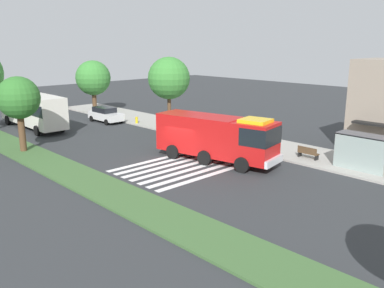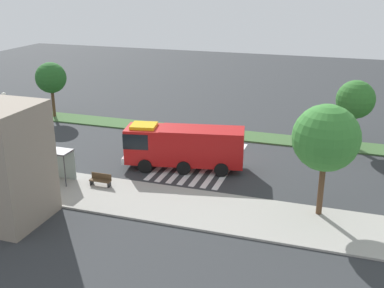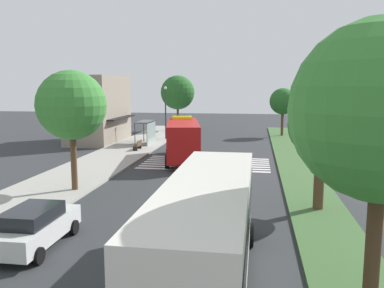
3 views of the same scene
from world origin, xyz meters
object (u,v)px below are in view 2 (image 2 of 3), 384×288
Objects in this scene: street_lamp at (8,124)px; median_tree_west at (356,100)px; fire_truck at (180,145)px; bus_stop_shelter at (52,157)px; bench_near_shelter at (101,180)px; sidewalk_tree_west at (326,138)px; median_tree_center at (51,78)px.

street_lamp is 1.02× the size of median_tree_west.
bus_stop_shelter is (8.31, 5.28, -0.09)m from fire_truck.
bench_near_shelter is 0.27× the size of median_tree_west.
fire_truck is 1.60× the size of street_lamp.
median_tree_west is at bearing -145.27° from bus_stop_shelter.
bus_stop_shelter is 0.58× the size of median_tree_west.
sidewalk_tree_west reaches higher than bench_near_shelter.
median_tree_west is 30.99m from median_tree_center.
sidewalk_tree_west is (-23.90, 0.40, 1.51)m from street_lamp.
sidewalk_tree_west is 1.20× the size of median_tree_west.
bus_stop_shelter is at bearing 0.16° from bench_near_shelter.
median_tree_center reaches higher than fire_truck.
fire_truck is at bearing -129.33° from bench_near_shelter.
street_lamp reaches higher than fire_truck.
bench_near_shelter is 22.96m from median_tree_west.
median_tree_west reaches higher than median_tree_center.
median_tree_center is (29.25, -14.16, -0.87)m from sidewalk_tree_west.
bench_near_shelter is at bearing 173.63° from street_lamp.
street_lamp is at bearing 111.26° from median_tree_center.
fire_truck is 6.95m from bench_near_shelter.
median_tree_center is at bearing -25.83° from sidewalk_tree_west.
fire_truck is at bearing -147.60° from bus_stop_shelter.
sidewalk_tree_west reaches higher than bus_stop_shelter.
median_tree_west is at bearing -97.02° from sidewalk_tree_west.
median_tree_west is (-17.22, -14.70, 3.82)m from bench_near_shelter.
bus_stop_shelter is at bearing 167.86° from street_lamp.
sidewalk_tree_west is (-19.48, -0.55, 3.38)m from bus_stop_shelter.
street_lamp is (8.42, -0.94, 3.17)m from bench_near_shelter.
sidewalk_tree_west reaches higher than fire_truck.
bench_near_shelter is 20.50m from median_tree_center.
median_tree_center is at bearing -46.86° from bench_near_shelter.
street_lamp is at bearing 28.22° from median_tree_west.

